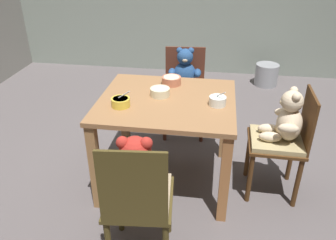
{
  "coord_description": "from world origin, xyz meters",
  "views": [
    {
      "loc": [
        0.34,
        -2.21,
        1.77
      ],
      "look_at": [
        0.0,
        0.05,
        0.52
      ],
      "focal_mm": 36.51,
      "sensor_mm": 36.0,
      "label": 1
    }
  ],
  "objects_px": {
    "dining_table": "(167,114)",
    "porridge_bowl_white_near_right": "(218,101)",
    "porridge_bowl_cream_center": "(160,92)",
    "porridge_bowl_terracotta_far_center": "(171,80)",
    "teddy_chair_near_right": "(285,129)",
    "teddy_chair_near_front": "(137,184)",
    "porridge_bowl_yellow_near_left": "(121,102)",
    "metal_pail": "(266,75)",
    "teddy_chair_far_center": "(185,80)"
  },
  "relations": [
    {
      "from": "dining_table",
      "to": "porridge_bowl_white_near_right",
      "type": "xyz_separation_m",
      "value": [
        0.36,
        -0.05,
        0.15
      ]
    },
    {
      "from": "porridge_bowl_cream_center",
      "to": "porridge_bowl_terracotta_far_center",
      "type": "relative_size",
      "value": 0.94
    },
    {
      "from": "teddy_chair_near_right",
      "to": "teddy_chair_near_front",
      "type": "bearing_deg",
      "value": 42.06
    },
    {
      "from": "porridge_bowl_terracotta_far_center",
      "to": "porridge_bowl_yellow_near_left",
      "type": "bearing_deg",
      "value": -123.21
    },
    {
      "from": "teddy_chair_near_front",
      "to": "metal_pail",
      "type": "distance_m",
      "value": 3.15
    },
    {
      "from": "teddy_chair_near_front",
      "to": "teddy_chair_far_center",
      "type": "bearing_deg",
      "value": -8.72
    },
    {
      "from": "porridge_bowl_white_near_right",
      "to": "dining_table",
      "type": "bearing_deg",
      "value": 172.91
    },
    {
      "from": "porridge_bowl_yellow_near_left",
      "to": "teddy_chair_near_front",
      "type": "bearing_deg",
      "value": -67.8
    },
    {
      "from": "dining_table",
      "to": "teddy_chair_far_center",
      "type": "relative_size",
      "value": 1.14
    },
    {
      "from": "teddy_chair_near_front",
      "to": "porridge_bowl_yellow_near_left",
      "type": "relative_size",
      "value": 6.38
    },
    {
      "from": "porridge_bowl_yellow_near_left",
      "to": "porridge_bowl_white_near_right",
      "type": "distance_m",
      "value": 0.67
    },
    {
      "from": "metal_pail",
      "to": "porridge_bowl_white_near_right",
      "type": "bearing_deg",
      "value": -105.95
    },
    {
      "from": "teddy_chair_far_center",
      "to": "porridge_bowl_cream_center",
      "type": "height_order",
      "value": "teddy_chair_far_center"
    },
    {
      "from": "dining_table",
      "to": "porridge_bowl_white_near_right",
      "type": "height_order",
      "value": "porridge_bowl_white_near_right"
    },
    {
      "from": "porridge_bowl_white_near_right",
      "to": "metal_pail",
      "type": "relative_size",
      "value": 0.41
    },
    {
      "from": "porridge_bowl_white_near_right",
      "to": "porridge_bowl_cream_center",
      "type": "distance_m",
      "value": 0.43
    },
    {
      "from": "teddy_chair_far_center",
      "to": "porridge_bowl_cream_center",
      "type": "relative_size",
      "value": 5.99
    },
    {
      "from": "dining_table",
      "to": "teddy_chair_near_right",
      "type": "bearing_deg",
      "value": -1.46
    },
    {
      "from": "teddy_chair_near_front",
      "to": "porridge_bowl_cream_center",
      "type": "height_order",
      "value": "teddy_chair_near_front"
    },
    {
      "from": "porridge_bowl_cream_center",
      "to": "metal_pail",
      "type": "relative_size",
      "value": 0.48
    },
    {
      "from": "porridge_bowl_yellow_near_left",
      "to": "porridge_bowl_cream_center",
      "type": "height_order",
      "value": "porridge_bowl_yellow_near_left"
    },
    {
      "from": "teddy_chair_far_center",
      "to": "porridge_bowl_terracotta_far_center",
      "type": "xyz_separation_m",
      "value": [
        -0.05,
        -0.51,
        0.2
      ]
    },
    {
      "from": "teddy_chair_near_right",
      "to": "teddy_chair_far_center",
      "type": "relative_size",
      "value": 1.0
    },
    {
      "from": "porridge_bowl_yellow_near_left",
      "to": "metal_pail",
      "type": "relative_size",
      "value": 0.47
    },
    {
      "from": "dining_table",
      "to": "porridge_bowl_cream_center",
      "type": "distance_m",
      "value": 0.17
    },
    {
      "from": "dining_table",
      "to": "teddy_chair_near_front",
      "type": "relative_size",
      "value": 1.11
    },
    {
      "from": "porridge_bowl_yellow_near_left",
      "to": "porridge_bowl_white_near_right",
      "type": "relative_size",
      "value": 1.13
    },
    {
      "from": "teddy_chair_near_front",
      "to": "metal_pail",
      "type": "height_order",
      "value": "teddy_chair_near_front"
    },
    {
      "from": "dining_table",
      "to": "teddy_chair_far_center",
      "type": "bearing_deg",
      "value": 86.69
    },
    {
      "from": "dining_table",
      "to": "porridge_bowl_cream_center",
      "type": "height_order",
      "value": "porridge_bowl_cream_center"
    },
    {
      "from": "dining_table",
      "to": "teddy_chair_near_front",
      "type": "distance_m",
      "value": 0.8
    },
    {
      "from": "teddy_chair_far_center",
      "to": "dining_table",
      "type": "bearing_deg",
      "value": -8.0
    },
    {
      "from": "porridge_bowl_white_near_right",
      "to": "porridge_bowl_cream_center",
      "type": "height_order",
      "value": "porridge_bowl_white_near_right"
    },
    {
      "from": "teddy_chair_far_center",
      "to": "porridge_bowl_terracotta_far_center",
      "type": "distance_m",
      "value": 0.55
    },
    {
      "from": "porridge_bowl_terracotta_far_center",
      "to": "metal_pail",
      "type": "relative_size",
      "value": 0.51
    },
    {
      "from": "teddy_chair_far_center",
      "to": "porridge_bowl_terracotta_far_center",
      "type": "bearing_deg",
      "value": -10.62
    },
    {
      "from": "porridge_bowl_yellow_near_left",
      "to": "porridge_bowl_terracotta_far_center",
      "type": "distance_m",
      "value": 0.53
    },
    {
      "from": "teddy_chair_far_center",
      "to": "metal_pail",
      "type": "bearing_deg",
      "value": 140.51
    },
    {
      "from": "porridge_bowl_yellow_near_left",
      "to": "porridge_bowl_white_near_right",
      "type": "bearing_deg",
      "value": 10.24
    },
    {
      "from": "teddy_chair_near_front",
      "to": "metal_pail",
      "type": "bearing_deg",
      "value": -24.91
    },
    {
      "from": "dining_table",
      "to": "porridge_bowl_terracotta_far_center",
      "type": "bearing_deg",
      "value": 91.5
    },
    {
      "from": "porridge_bowl_terracotta_far_center",
      "to": "metal_pail",
      "type": "height_order",
      "value": "porridge_bowl_terracotta_far_center"
    },
    {
      "from": "porridge_bowl_terracotta_far_center",
      "to": "porridge_bowl_white_near_right",
      "type": "bearing_deg",
      "value": -41.24
    },
    {
      "from": "porridge_bowl_terracotta_far_center",
      "to": "teddy_chair_near_right",
      "type": "bearing_deg",
      "value": -19.4
    },
    {
      "from": "teddy_chair_near_right",
      "to": "teddy_chair_near_front",
      "type": "height_order",
      "value": "teddy_chair_near_front"
    },
    {
      "from": "dining_table",
      "to": "porridge_bowl_terracotta_far_center",
      "type": "relative_size",
      "value": 6.44
    },
    {
      "from": "dining_table",
      "to": "metal_pail",
      "type": "relative_size",
      "value": 3.32
    },
    {
      "from": "teddy_chair_near_right",
      "to": "porridge_bowl_yellow_near_left",
      "type": "xyz_separation_m",
      "value": [
        -1.15,
        -0.14,
        0.2
      ]
    },
    {
      "from": "porridge_bowl_yellow_near_left",
      "to": "metal_pail",
      "type": "xyz_separation_m",
      "value": [
        1.29,
        2.31,
        -0.61
      ]
    },
    {
      "from": "porridge_bowl_terracotta_far_center",
      "to": "metal_pail",
      "type": "xyz_separation_m",
      "value": [
        1.0,
        1.87,
        -0.61
      ]
    }
  ]
}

